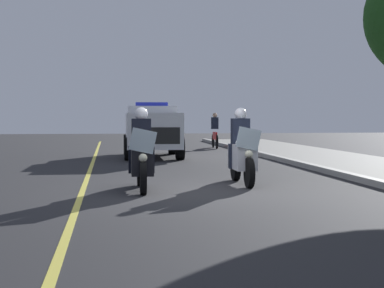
{
  "coord_description": "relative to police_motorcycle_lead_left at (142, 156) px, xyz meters",
  "views": [
    {
      "loc": [
        11.78,
        -1.85,
        1.53
      ],
      "look_at": [
        -1.41,
        0.0,
        0.9
      ],
      "focal_mm": 55.09,
      "sensor_mm": 36.0,
      "label": 1
    }
  ],
  "objects": [
    {
      "name": "cyclist_background",
      "position": [
        -15.4,
        4.32,
        0.14
      ],
      "size": [
        1.76,
        0.32,
        1.69
      ],
      "color": "black",
      "rests_on": "ground"
    },
    {
      "name": "police_suv",
      "position": [
        -9.86,
        0.92,
        0.37
      ],
      "size": [
        4.94,
        2.15,
        2.05
      ],
      "color": "silver",
      "rests_on": "ground"
    },
    {
      "name": "curb_strip",
      "position": [
        0.4,
        5.12,
        -0.62
      ],
      "size": [
        48.0,
        0.24,
        0.15
      ],
      "primitive_type": "cube",
      "color": "#9E9B93",
      "rests_on": "ground"
    },
    {
      "name": "police_motorcycle_lead_right",
      "position": [
        -0.77,
        2.3,
        0.0
      ],
      "size": [
        2.14,
        0.57,
        1.72
      ],
      "color": "black",
      "rests_on": "ground"
    },
    {
      "name": "police_motorcycle_lead_left",
      "position": [
        0.0,
        0.0,
        0.0
      ],
      "size": [
        2.14,
        0.57,
        1.72
      ],
      "color": "black",
      "rests_on": "ground"
    },
    {
      "name": "lane_stripe_center",
      "position": [
        0.4,
        -1.21,
        -0.7
      ],
      "size": [
        48.0,
        0.12,
        0.01
      ],
      "primitive_type": "cube",
      "color": "#E0D14C",
      "rests_on": "ground"
    },
    {
      "name": "ground_plane",
      "position": [
        0.4,
        1.2,
        -0.7
      ],
      "size": [
        80.0,
        80.0,
        0.0
      ],
      "primitive_type": "plane",
      "color": "#28282B"
    }
  ]
}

